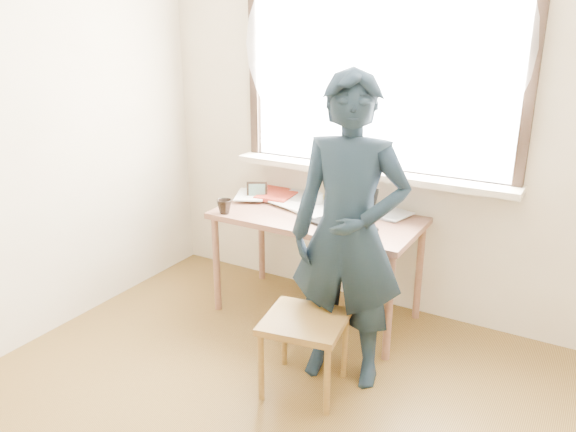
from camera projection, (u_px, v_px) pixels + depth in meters
The scene contains 12 objects.
room_shell at pixel (230, 85), 1.84m from camera, with size 3.52×4.02×2.61m.
desk at pixel (317, 226), 3.53m from camera, with size 1.28×0.64×0.69m.
laptop at pixel (345, 214), 3.36m from camera, with size 0.38×0.34×0.22m.
mug_white at pixel (315, 200), 3.67m from camera, with size 0.11×0.11×0.09m, color white.
mug_dark at pixel (224, 207), 3.53m from camera, with size 0.10×0.10×0.09m, color black.
mouse at pixel (371, 229), 3.23m from camera, with size 0.09×0.06×0.04m, color black.
desk_clutter at pixel (298, 198), 3.79m from camera, with size 0.82×0.50×0.04m.
book_a at pixel (284, 194), 3.90m from camera, with size 0.20×0.27×0.03m, color white.
book_b at pixel (383, 212), 3.53m from camera, with size 0.17×0.23×0.02m, color white.
picture_frame at pixel (257, 191), 3.81m from camera, with size 0.13×0.09×0.11m.
work_chair at pixel (304, 329), 2.86m from camera, with size 0.46×0.44×0.41m.
person at pixel (349, 234), 2.83m from camera, with size 0.60×0.39×1.63m, color black.
Camera 1 is at (1.08, -1.33, 1.83)m, focal length 35.00 mm.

